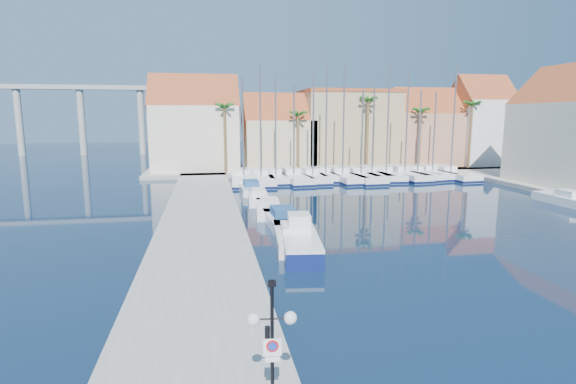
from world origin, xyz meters
name	(u,v)px	position (x,y,z in m)	size (l,w,h in m)	color
ground	(392,289)	(0.00, 0.00, 0.00)	(260.00, 260.00, 0.00)	#081A31
quay_west	(201,225)	(-9.00, 13.50, 0.25)	(6.00, 77.00, 0.50)	gray
shore_north	(328,167)	(10.00, 48.00, 0.25)	(54.00, 16.00, 0.50)	gray
lamp_post	(272,328)	(-7.00, -8.73, 2.89)	(1.23, 0.39, 3.64)	black
bollard	(267,333)	(-6.60, -4.75, 0.73)	(0.19, 0.19, 0.47)	black
fishing_boat	(300,241)	(-3.14, 6.29, 0.72)	(2.81, 6.39, 2.16)	#0E1953
motorboat_west_0	(293,236)	(-3.19, 8.32, 0.51)	(2.89, 7.09, 1.40)	white
motorboat_west_1	(282,218)	(-3.04, 13.63, 0.51)	(2.51, 7.28, 1.40)	white
motorboat_west_2	(268,208)	(-3.52, 17.50, 0.51)	(2.58, 6.38, 1.40)	white
motorboat_west_3	(258,197)	(-3.82, 22.55, 0.51)	(2.20, 5.77, 1.40)	white
motorboat_west_4	(251,188)	(-3.97, 28.41, 0.51)	(2.24, 6.80, 1.40)	white
motorboat_west_5	(252,183)	(-3.49, 32.06, 0.51)	(1.97, 5.96, 1.40)	white
motorboat_west_6	(245,177)	(-3.82, 37.31, 0.51)	(1.93, 5.56, 1.40)	white
motorboat_east_1	(564,199)	(24.00, 16.71, 0.51)	(2.02, 5.95, 1.40)	white
sailboat_0	(244,178)	(-4.09, 35.76, 0.57)	(3.50, 11.32, 12.66)	white
sailboat_1	(261,178)	(-2.03, 35.58, 0.59)	(3.42, 11.28, 13.97)	white
sailboat_2	(275,177)	(-0.13, 36.05, 0.62)	(2.38, 8.71, 13.08)	white
sailboat_3	(292,177)	(2.03, 35.88, 0.57)	(3.73, 10.95, 11.87)	white
sailboat_4	(312,176)	(4.53, 35.99, 0.59)	(2.88, 10.12, 13.23)	white
sailboat_5	(325,174)	(6.42, 36.64, 0.67)	(2.39, 8.14, 14.63)	white
sailboat_6	(341,175)	(8.35, 36.03, 0.59)	(3.89, 11.70, 14.48)	white
sailboat_7	(359,176)	(10.62, 35.47, 0.55)	(3.61, 11.63, 11.29)	white
sailboat_8	(370,174)	(12.52, 36.53, 0.58)	(2.93, 10.21, 12.07)	white
sailboat_9	(385,174)	(14.40, 36.23, 0.61)	(3.38, 10.32, 14.77)	white
sailboat_10	(402,174)	(16.84, 36.14, 0.59)	(3.79, 11.10, 14.05)	white
sailboat_11	(415,174)	(18.66, 36.13, 0.57)	(3.03, 9.88, 11.36)	white
sailboat_12	(430,173)	(20.99, 36.58, 0.57)	(3.00, 10.02, 11.13)	white
sailboat_13	(448,173)	(22.97, 35.47, 0.59)	(3.44, 11.06, 14.22)	white
building_0	(195,127)	(-10.00, 47.00, 6.52)	(12.30, 9.00, 13.50)	beige
building_1	(278,135)	(2.00, 47.00, 5.30)	(10.30, 8.00, 11.00)	tan
building_2	(348,128)	(13.00, 48.00, 6.26)	(14.20, 10.20, 11.50)	tan
building_3	(423,131)	(25.00, 47.00, 5.86)	(10.30, 8.00, 12.00)	tan
building_4	(480,123)	(34.00, 46.00, 6.97)	(8.30, 8.00, 14.00)	silver
palm_0	(224,109)	(-6.00, 42.00, 9.08)	(2.60, 2.60, 10.15)	brown
palm_1	(298,116)	(4.00, 42.00, 8.14)	(2.60, 2.60, 9.15)	brown
palm_2	(368,102)	(14.00, 42.00, 10.02)	(2.60, 2.60, 11.15)	brown
palm_3	(421,113)	(22.00, 42.00, 8.61)	(2.60, 2.60, 9.65)	brown
palm_4	(472,106)	(30.00, 42.00, 9.55)	(2.60, 2.60, 10.65)	brown
viaduct	(54,106)	(-39.07, 82.00, 10.25)	(48.00, 2.20, 14.45)	#9E9E99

